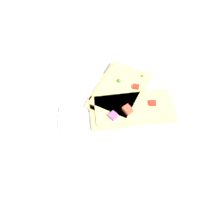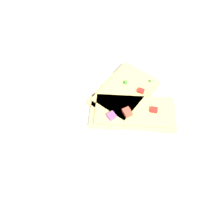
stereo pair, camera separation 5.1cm
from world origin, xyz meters
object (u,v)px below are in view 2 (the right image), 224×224
at_px(napkin, 192,107).
at_px(plate, 112,115).
at_px(pizza_slice_main, 133,112).
at_px(knife, 95,103).
at_px(pizza_slice_corner, 125,92).
at_px(fork, 111,125).

bearing_deg(napkin, plate, -110.27).
bearing_deg(pizza_slice_main, napkin, -166.45).
xyz_separation_m(knife, pizza_slice_corner, (0.01, 0.08, 0.01)).
distance_m(fork, napkin, 0.21).
height_order(pizza_slice_main, pizza_slice_corner, same).
bearing_deg(fork, plate, 91.09).
height_order(plate, knife, knife).
distance_m(plate, pizza_slice_corner, 0.07).
relative_size(fork, napkin, 1.53).
distance_m(plate, knife, 0.05).
bearing_deg(fork, knife, 125.86).
bearing_deg(fork, napkin, 19.28).
relative_size(fork, pizza_slice_main, 0.86).
xyz_separation_m(plate, fork, (0.03, -0.02, 0.01)).
bearing_deg(knife, pizza_slice_corner, 21.34).
relative_size(plate, knife, 1.46).
distance_m(fork, knife, 0.07).
relative_size(knife, pizza_slice_corner, 0.91).
xyz_separation_m(pizza_slice_corner, napkin, (0.11, 0.13, -0.02)).
xyz_separation_m(pizza_slice_main, napkin, (0.05, 0.15, -0.02)).
bearing_deg(plate, pizza_slice_main, 61.81).
height_order(knife, napkin, knife).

